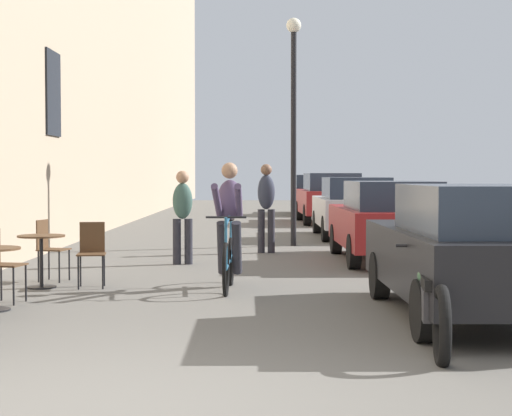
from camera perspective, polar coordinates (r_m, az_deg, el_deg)
ground_plane at (r=5.73m, az=-9.82°, el=-13.41°), size 88.00×88.00×0.00m
cafe_chair_mid_toward_street at (r=10.50m, az=-17.03°, el=-3.43°), size 0.44×0.44×0.89m
cafe_table_far at (r=11.74m, az=-14.47°, el=-2.78°), size 0.64×0.64×0.72m
cafe_chair_far_toward_street at (r=11.66m, az=-11.17°, el=-2.80°), size 0.42×0.42×0.89m
cafe_chair_far_toward_wall at (r=12.44m, az=-13.97°, el=-2.51°), size 0.45×0.45×0.89m
cyclist_on_bicycle at (r=11.26m, az=-1.85°, el=-1.45°), size 0.52×1.76×1.74m
pedestrian_near at (r=14.35m, az=-5.04°, el=-0.26°), size 0.38×0.29×1.61m
pedestrian_mid at (r=16.37m, az=0.71°, el=0.35°), size 0.37×0.29×1.75m
street_lamp at (r=18.07m, az=2.59°, el=7.27°), size 0.32×0.32×4.90m
parked_car_nearest at (r=9.19m, az=14.60°, el=-2.77°), size 1.76×4.08×1.44m
parked_car_second at (r=14.96m, az=8.99°, el=-0.80°), size 1.77×4.05×1.43m
parked_car_third at (r=20.45m, az=6.69°, el=0.11°), size 1.78×4.16×1.47m
parked_car_fourth at (r=26.50m, az=5.06°, el=0.74°), size 1.99×4.50×1.58m
parked_car_fifth at (r=32.29m, az=4.05°, el=0.98°), size 1.88×4.32×1.52m
parked_motorcycle at (r=7.74m, az=12.05°, el=-6.24°), size 0.62×2.14×0.92m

